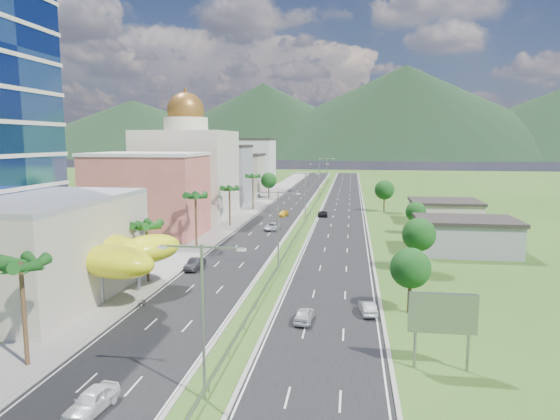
% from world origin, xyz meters
% --- Properties ---
extents(ground, '(500.00, 500.00, 0.00)m').
position_xyz_m(ground, '(0.00, 0.00, 0.00)').
color(ground, '#2D5119').
rests_on(ground, ground).
extents(road_left, '(11.00, 260.00, 0.04)m').
position_xyz_m(road_left, '(-7.50, 90.00, 0.02)').
color(road_left, black).
rests_on(road_left, ground).
extents(road_right, '(11.00, 260.00, 0.04)m').
position_xyz_m(road_right, '(7.50, 90.00, 0.02)').
color(road_right, black).
rests_on(road_right, ground).
extents(sidewalk_left, '(7.00, 260.00, 0.12)m').
position_xyz_m(sidewalk_left, '(-17.00, 90.00, 0.06)').
color(sidewalk_left, gray).
rests_on(sidewalk_left, ground).
extents(median_guardrail, '(0.10, 216.06, 0.76)m').
position_xyz_m(median_guardrail, '(0.00, 71.99, 0.62)').
color(median_guardrail, gray).
rests_on(median_guardrail, ground).
extents(streetlight_median_a, '(6.04, 0.25, 11.00)m').
position_xyz_m(streetlight_median_a, '(0.00, -25.00, 6.75)').
color(streetlight_median_a, gray).
rests_on(streetlight_median_a, ground).
extents(streetlight_median_b, '(6.04, 0.25, 11.00)m').
position_xyz_m(streetlight_median_b, '(0.00, 10.00, 6.75)').
color(streetlight_median_b, gray).
rests_on(streetlight_median_b, ground).
extents(streetlight_median_c, '(6.04, 0.25, 11.00)m').
position_xyz_m(streetlight_median_c, '(0.00, 50.00, 6.75)').
color(streetlight_median_c, gray).
rests_on(streetlight_median_c, ground).
extents(streetlight_median_d, '(6.04, 0.25, 11.00)m').
position_xyz_m(streetlight_median_d, '(0.00, 95.00, 6.75)').
color(streetlight_median_d, gray).
rests_on(streetlight_median_d, ground).
extents(streetlight_median_e, '(6.04, 0.25, 11.00)m').
position_xyz_m(streetlight_median_e, '(0.00, 140.00, 6.75)').
color(streetlight_median_e, gray).
rests_on(streetlight_median_e, ground).
extents(lime_canopy, '(18.00, 15.00, 7.40)m').
position_xyz_m(lime_canopy, '(-20.00, -4.00, 4.99)').
color(lime_canopy, yellow).
rests_on(lime_canopy, ground).
extents(pink_shophouse, '(20.00, 15.00, 15.00)m').
position_xyz_m(pink_shophouse, '(-28.00, 32.00, 7.50)').
color(pink_shophouse, '#BC584D').
rests_on(pink_shophouse, ground).
extents(domed_building, '(20.00, 20.00, 28.70)m').
position_xyz_m(domed_building, '(-28.00, 55.00, 11.35)').
color(domed_building, beige).
rests_on(domed_building, ground).
extents(midrise_grey, '(16.00, 15.00, 16.00)m').
position_xyz_m(midrise_grey, '(-27.00, 80.00, 8.00)').
color(midrise_grey, gray).
rests_on(midrise_grey, ground).
extents(midrise_beige, '(16.00, 15.00, 13.00)m').
position_xyz_m(midrise_beige, '(-27.00, 102.00, 6.50)').
color(midrise_beige, '#B5AD95').
rests_on(midrise_beige, ground).
extents(midrise_white, '(16.00, 15.00, 18.00)m').
position_xyz_m(midrise_white, '(-27.00, 125.00, 9.00)').
color(midrise_white, silver).
rests_on(midrise_white, ground).
extents(billboard, '(5.20, 0.35, 6.20)m').
position_xyz_m(billboard, '(17.00, -18.00, 4.42)').
color(billboard, gray).
rests_on(billboard, ground).
extents(shed_near, '(15.00, 10.00, 5.00)m').
position_xyz_m(shed_near, '(28.00, 25.00, 2.50)').
color(shed_near, gray).
rests_on(shed_near, ground).
extents(shed_far, '(14.00, 12.00, 4.40)m').
position_xyz_m(shed_far, '(30.00, 55.00, 2.20)').
color(shed_far, '#B5AD95').
rests_on(shed_far, ground).
extents(palm_tree_a, '(3.60, 3.60, 9.10)m').
position_xyz_m(palm_tree_a, '(-15.50, -22.00, 8.02)').
color(palm_tree_a, '#47301C').
rests_on(palm_tree_a, ground).
extents(palm_tree_b, '(3.60, 3.60, 8.10)m').
position_xyz_m(palm_tree_b, '(-15.50, 2.00, 7.06)').
color(palm_tree_b, '#47301C').
rests_on(palm_tree_b, ground).
extents(palm_tree_c, '(3.60, 3.60, 9.60)m').
position_xyz_m(palm_tree_c, '(-15.50, 22.00, 8.50)').
color(palm_tree_c, '#47301C').
rests_on(palm_tree_c, ground).
extents(palm_tree_d, '(3.60, 3.60, 8.60)m').
position_xyz_m(palm_tree_d, '(-15.50, 45.00, 7.54)').
color(palm_tree_d, '#47301C').
rests_on(palm_tree_d, ground).
extents(palm_tree_e, '(3.60, 3.60, 9.40)m').
position_xyz_m(palm_tree_e, '(-15.50, 70.00, 8.31)').
color(palm_tree_e, '#47301C').
rests_on(palm_tree_e, ground).
extents(leafy_tree_lfar, '(4.90, 4.90, 8.05)m').
position_xyz_m(leafy_tree_lfar, '(-15.50, 95.00, 5.58)').
color(leafy_tree_lfar, '#47301C').
rests_on(leafy_tree_lfar, ground).
extents(leafy_tree_ra, '(4.20, 4.20, 6.90)m').
position_xyz_m(leafy_tree_ra, '(16.00, -5.00, 4.78)').
color(leafy_tree_ra, '#47301C').
rests_on(leafy_tree_ra, ground).
extents(leafy_tree_rb, '(4.55, 4.55, 7.47)m').
position_xyz_m(leafy_tree_rb, '(19.00, 12.00, 5.18)').
color(leafy_tree_rb, '#47301C').
rests_on(leafy_tree_rb, ground).
extents(leafy_tree_rc, '(3.85, 3.85, 6.33)m').
position_xyz_m(leafy_tree_rc, '(22.00, 40.00, 4.37)').
color(leafy_tree_rc, '#47301C').
rests_on(leafy_tree_rc, ground).
extents(leafy_tree_rd, '(4.90, 4.90, 8.05)m').
position_xyz_m(leafy_tree_rd, '(18.00, 70.00, 5.58)').
color(leafy_tree_rd, '#47301C').
rests_on(leafy_tree_rd, ground).
extents(mountain_ridge, '(860.00, 140.00, 90.00)m').
position_xyz_m(mountain_ridge, '(60.00, 450.00, 0.00)').
color(mountain_ridge, black).
rests_on(mountain_ridge, ground).
extents(car_white_near_left, '(2.37, 4.73, 1.55)m').
position_xyz_m(car_white_near_left, '(-6.88, -27.71, 0.81)').
color(car_white_near_left, white).
rests_on(car_white_near_left, road_left).
extents(car_dark_left, '(1.97, 4.75, 1.53)m').
position_xyz_m(car_dark_left, '(-11.52, 8.72, 0.81)').
color(car_dark_left, black).
rests_on(car_dark_left, road_left).
extents(car_silver_mid_left, '(2.92, 5.33, 1.42)m').
position_xyz_m(car_silver_mid_left, '(-5.76, 40.61, 0.75)').
color(car_silver_mid_left, '#B2B4BA').
rests_on(car_silver_mid_left, road_left).
extents(car_yellow_far_left, '(2.37, 4.41, 1.22)m').
position_xyz_m(car_yellow_far_left, '(-6.03, 59.29, 0.65)').
color(car_yellow_far_left, gold).
rests_on(car_yellow_far_left, road_left).
extents(car_white_near_right, '(1.94, 4.28, 1.42)m').
position_xyz_m(car_white_near_right, '(5.42, -9.20, 0.75)').
color(car_white_near_right, silver).
rests_on(car_white_near_right, road_right).
extents(car_silver_right, '(1.94, 4.15, 1.32)m').
position_xyz_m(car_silver_right, '(11.71, -6.06, 0.70)').
color(car_silver_right, '#94979B').
rests_on(car_silver_right, road_right).
extents(car_dark_far_right, '(2.42, 4.89, 1.33)m').
position_xyz_m(car_dark_far_right, '(3.20, 60.28, 0.71)').
color(car_dark_far_right, black).
rests_on(car_dark_far_right, road_right).
extents(motorcycle, '(0.72, 1.91, 1.19)m').
position_xyz_m(motorcycle, '(-12.30, -7.42, 0.64)').
color(motorcycle, black).
rests_on(motorcycle, road_left).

